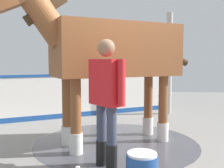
{
  "coord_description": "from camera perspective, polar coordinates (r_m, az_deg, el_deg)",
  "views": [
    {
      "loc": [
        4.31,
        0.25,
        1.4
      ],
      "look_at": [
        0.33,
        -0.17,
        1.06
      ],
      "focal_mm": 43.54,
      "sensor_mm": 36.0,
      "label": 1
    }
  ],
  "objects": [
    {
      "name": "ground_plane",
      "position": [
        4.54,
        2.66,
        -13.19
      ],
      "size": [
        16.0,
        16.0,
        0.02
      ],
      "primitive_type": "cube",
      "color": "gray"
    },
    {
      "name": "horse",
      "position": [
        4.48,
        -0.4,
        6.55
      ],
      "size": [
        2.02,
        3.02,
        2.62
      ],
      "rotation": [
        0.0,
        0.0,
        -1.03
      ],
      "color": "brown",
      "rests_on": "ground"
    },
    {
      "name": "handler",
      "position": [
        3.49,
        -1.2,
        -2.22
      ],
      "size": [
        0.5,
        0.5,
        1.68
      ],
      "rotation": [
        0.0,
        0.0,
        2.35
      ],
      "color": "black",
      "rests_on": "ground"
    },
    {
      "name": "barrier_wall",
      "position": [
        6.8,
        -7.86,
        -2.75
      ],
      "size": [
        2.73,
        4.43,
        1.08
      ],
      "color": "white",
      "rests_on": "ground"
    },
    {
      "name": "wash_bucket",
      "position": [
        3.29,
        6.31,
        -17.04
      ],
      "size": [
        0.37,
        0.37,
        0.35
      ],
      "color": "#1E478C",
      "rests_on": "ground"
    },
    {
      "name": "wet_patch",
      "position": [
        4.74,
        0.9,
        -12.23
      ],
      "size": [
        2.78,
        2.78,
        0.0
      ],
      "primitive_type": "cylinder",
      "color": "#4C4C54",
      "rests_on": "ground"
    },
    {
      "name": "roof_post_far",
      "position": [
        7.27,
        11.88,
        4.16
      ],
      "size": [
        0.16,
        0.16,
        2.63
      ],
      "primitive_type": "cylinder",
      "color": "#B7B2A8",
      "rests_on": "ground"
    }
  ]
}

